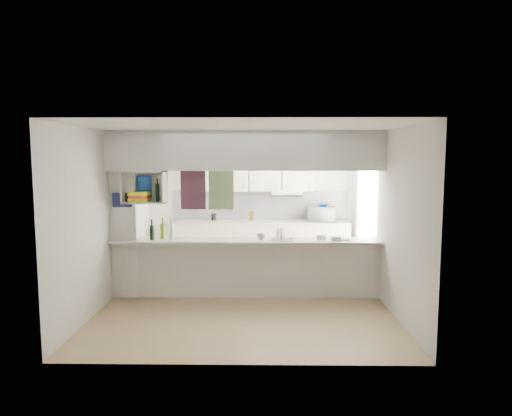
{
  "coord_description": "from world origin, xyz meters",
  "views": [
    {
      "loc": [
        0.26,
        -7.04,
        2.2
      ],
      "look_at": [
        0.15,
        0.5,
        1.36
      ],
      "focal_mm": 32.0,
      "sensor_mm": 36.0,
      "label": 1
    }
  ],
  "objects_px": {
    "bowl": "(323,205)",
    "dish_rack": "(284,235)",
    "microwave": "(321,214)",
    "wine_bottles": "(162,231)"
  },
  "relations": [
    {
      "from": "microwave",
      "to": "dish_rack",
      "type": "distance_m",
      "value": 2.25
    },
    {
      "from": "microwave",
      "to": "bowl",
      "type": "xyz_separation_m",
      "value": [
        0.04,
        0.03,
        0.18
      ]
    },
    {
      "from": "microwave",
      "to": "wine_bottles",
      "type": "bearing_deg",
      "value": 43.2
    },
    {
      "from": "bowl",
      "to": "dish_rack",
      "type": "relative_size",
      "value": 0.55
    },
    {
      "from": "bowl",
      "to": "wine_bottles",
      "type": "xyz_separation_m",
      "value": [
        -2.79,
        -2.11,
        -0.2
      ]
    },
    {
      "from": "wine_bottles",
      "to": "dish_rack",
      "type": "bearing_deg",
      "value": 0.06
    },
    {
      "from": "bowl",
      "to": "wine_bottles",
      "type": "distance_m",
      "value": 3.51
    },
    {
      "from": "wine_bottles",
      "to": "bowl",
      "type": "bearing_deg",
      "value": 37.14
    },
    {
      "from": "microwave",
      "to": "bowl",
      "type": "relative_size",
      "value": 2.33
    },
    {
      "from": "microwave",
      "to": "wine_bottles",
      "type": "height_order",
      "value": "wine_bottles"
    }
  ]
}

